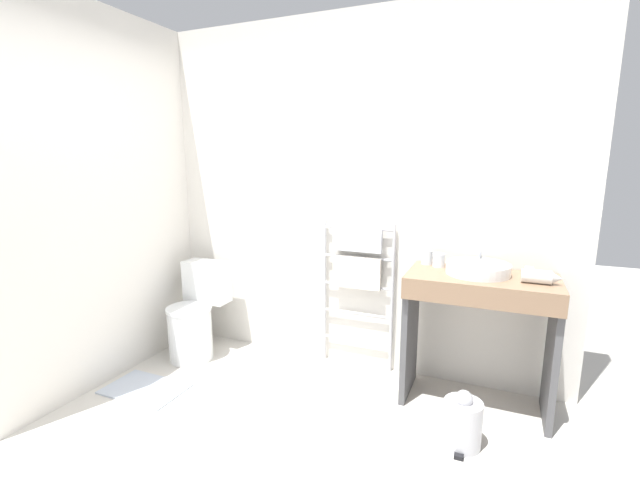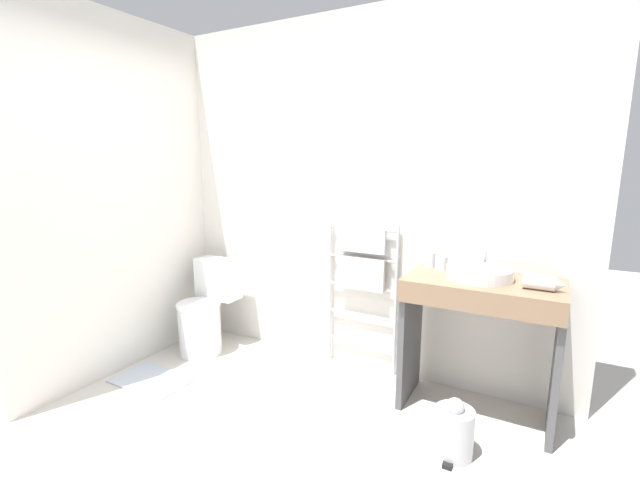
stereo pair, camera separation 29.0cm
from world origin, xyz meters
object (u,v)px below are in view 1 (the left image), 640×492
object	(u,v)px
sink_basin	(478,268)
trash_bin	(462,422)
cup_near_wall	(427,257)
hair_dryer	(539,276)
cup_near_edge	(439,260)
toilet	(196,316)
towel_radiator	(357,268)

from	to	relation	value
sink_basin	trash_bin	xyz separation A→B (m)	(-0.00, -0.51, -0.78)
cup_near_wall	trash_bin	bearing A→B (deg)	-62.44
cup_near_wall	hair_dryer	size ratio (longest dim) A/B	0.45
cup_near_wall	cup_near_edge	distance (m)	0.10
sink_basin	cup_near_wall	xyz separation A→B (m)	(-0.34, 0.15, 0.01)
toilet	trash_bin	size ratio (longest dim) A/B	2.28
hair_dryer	towel_radiator	bearing A→B (deg)	168.17
sink_basin	hair_dryer	world-z (taller)	hair_dryer
sink_basin	toilet	bearing A→B (deg)	-176.13
cup_near_wall	trash_bin	world-z (taller)	cup_near_wall
toilet	hair_dryer	world-z (taller)	hair_dryer
towel_radiator	toilet	bearing A→B (deg)	-165.76
cup_near_wall	trash_bin	size ratio (longest dim) A/B	0.29
toilet	hair_dryer	distance (m)	2.56
towel_radiator	cup_near_wall	world-z (taller)	towel_radiator
towel_radiator	trash_bin	world-z (taller)	towel_radiator
cup_near_wall	cup_near_edge	bearing A→B (deg)	-28.87
trash_bin	cup_near_edge	bearing A→B (deg)	112.77
cup_near_edge	trash_bin	distance (m)	1.03
cup_near_edge	hair_dryer	xyz separation A→B (m)	(0.60, -0.17, -0.01)
cup_near_edge	hair_dryer	size ratio (longest dim) A/B	0.42
towel_radiator	cup_near_edge	size ratio (longest dim) A/B	12.37
cup_near_wall	cup_near_edge	size ratio (longest dim) A/B	1.06
towel_radiator	hair_dryer	xyz separation A→B (m)	(1.20, -0.25, 0.13)
cup_near_edge	towel_radiator	bearing A→B (deg)	172.59
hair_dryer	trash_bin	distance (m)	0.96
cup_near_wall	sink_basin	bearing A→B (deg)	-23.48
sink_basin	cup_near_wall	size ratio (longest dim) A/B	4.02
toilet	cup_near_edge	bearing A→B (deg)	7.43
cup_near_edge	sink_basin	bearing A→B (deg)	-21.53
toilet	trash_bin	xyz separation A→B (m)	(2.14, -0.36, -0.19)
toilet	cup_near_wall	distance (m)	1.92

